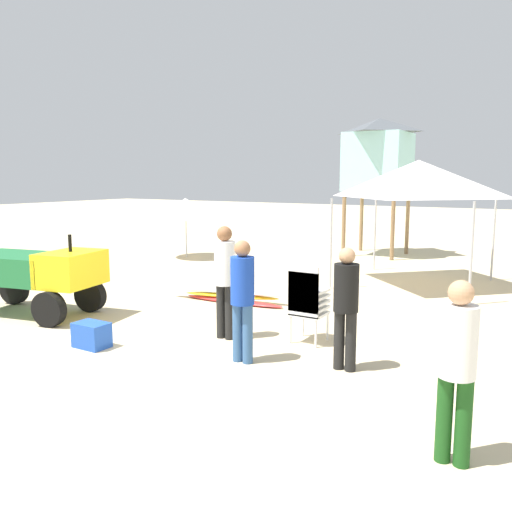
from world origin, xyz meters
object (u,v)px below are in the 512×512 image
(utility_cart, at_px, (35,272))
(lifeguard_far_right, at_px, (225,274))
(surfboard_pile, at_px, (231,296))
(lifeguard_tower, at_px, (378,155))
(lifeguard_near_right, at_px, (242,293))
(popup_canopy, at_px, (418,179))
(lifeguard_near_center, at_px, (457,361))
(stacked_plastic_chairs, at_px, (307,298))
(cooler_box, at_px, (92,335))
(lifeguard_near_left, at_px, (346,301))
(beach_umbrella_mid, at_px, (186,208))

(utility_cart, relative_size, lifeguard_far_right, 1.56)
(surfboard_pile, distance_m, lifeguard_tower, 8.40)
(lifeguard_tower, bearing_deg, lifeguard_near_right, -80.41)
(utility_cart, relative_size, popup_canopy, 0.91)
(utility_cart, height_order, lifeguard_tower, lifeguard_tower)
(surfboard_pile, xyz_separation_m, lifeguard_near_center, (5.08, -4.07, 0.81))
(utility_cart, height_order, lifeguard_far_right, lifeguard_far_right)
(surfboard_pile, relative_size, popup_canopy, 0.86)
(stacked_plastic_chairs, relative_size, cooler_box, 2.37)
(lifeguard_near_center, xyz_separation_m, lifeguard_far_right, (-3.78, 1.99, 0.08))
(lifeguard_near_center, bearing_deg, lifeguard_near_right, 157.53)
(stacked_plastic_chairs, xyz_separation_m, lifeguard_near_left, (0.92, -0.75, 0.22))
(lifeguard_near_right, bearing_deg, lifeguard_near_left, 18.87)
(beach_umbrella_mid, bearing_deg, lifeguard_far_right, -47.33)
(lifeguard_near_left, xyz_separation_m, beach_umbrella_mid, (-7.92, 6.63, 0.61))
(lifeguard_near_left, bearing_deg, lifeguard_near_right, -161.13)
(utility_cart, height_order, lifeguard_near_right, lifeguard_near_right)
(lifeguard_far_right, xyz_separation_m, beach_umbrella_mid, (-5.82, 6.31, 0.52))
(stacked_plastic_chairs, height_order, cooler_box, stacked_plastic_chairs)
(lifeguard_near_center, height_order, lifeguard_far_right, lifeguard_far_right)
(utility_cart, bearing_deg, surfboard_pile, 47.77)
(lifeguard_near_left, relative_size, cooler_box, 3.18)
(utility_cart, bearing_deg, lifeguard_near_right, -1.96)
(lifeguard_near_right, height_order, popup_canopy, popup_canopy)
(popup_canopy, distance_m, cooler_box, 8.00)
(lifeguard_tower, distance_m, beach_umbrella_mid, 6.24)
(lifeguard_near_center, xyz_separation_m, popup_canopy, (-2.42, 7.75, 1.51))
(surfboard_pile, relative_size, cooler_box, 5.09)
(utility_cart, distance_m, lifeguard_near_right, 4.56)
(stacked_plastic_chairs, relative_size, lifeguard_far_right, 0.69)
(popup_canopy, bearing_deg, cooler_box, -111.33)
(stacked_plastic_chairs, height_order, beach_umbrella_mid, beach_umbrella_mid)
(lifeguard_near_center, bearing_deg, utility_cart, 169.57)
(utility_cart, distance_m, stacked_plastic_chairs, 5.03)
(lifeguard_far_right, distance_m, cooler_box, 2.16)
(stacked_plastic_chairs, relative_size, beach_umbrella_mid, 0.65)
(stacked_plastic_chairs, relative_size, surfboard_pile, 0.47)
(stacked_plastic_chairs, bearing_deg, utility_cart, -168.18)
(utility_cart, height_order, stacked_plastic_chairs, utility_cart)
(stacked_plastic_chairs, bearing_deg, cooler_box, -145.38)
(utility_cart, distance_m, lifeguard_near_left, 5.85)
(surfboard_pile, bearing_deg, lifeguard_near_right, -53.32)
(popup_canopy, height_order, lifeguard_tower, lifeguard_tower)
(lifeguard_near_right, distance_m, lifeguard_far_right, 1.12)
(stacked_plastic_chairs, xyz_separation_m, surfboard_pile, (-2.49, 1.65, -0.57))
(lifeguard_far_right, height_order, beach_umbrella_mid, beach_umbrella_mid)
(surfboard_pile, xyz_separation_m, lifeguard_far_right, (1.30, -2.08, 0.89))
(lifeguard_near_center, distance_m, lifeguard_near_right, 3.21)
(utility_cart, xyz_separation_m, lifeguard_near_right, (4.55, -0.16, 0.17))
(lifeguard_near_left, relative_size, popup_canopy, 0.54)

